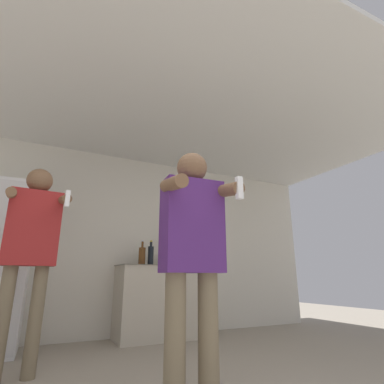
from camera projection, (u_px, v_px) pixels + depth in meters
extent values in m
cube|color=beige|center=(105.00, 241.00, 4.22)|extent=(7.00, 0.06, 2.55)
cube|color=silver|center=(142.00, 104.00, 3.22)|extent=(7.00, 3.60, 0.05)
cylinder|color=#99999E|center=(17.00, 254.00, 3.09)|extent=(0.02, 0.02, 0.82)
cube|color=#BCB29E|center=(160.00, 302.00, 4.03)|extent=(1.16, 0.57, 0.93)
cube|color=#676256|center=(161.00, 266.00, 4.16)|extent=(1.19, 0.60, 0.01)
cylinder|color=#563314|center=(163.00, 258.00, 4.16)|extent=(0.08, 0.08, 0.20)
cylinder|color=#563314|center=(164.00, 248.00, 4.20)|extent=(0.03, 0.03, 0.08)
sphere|color=#B29933|center=(164.00, 245.00, 4.21)|extent=(0.04, 0.04, 0.04)
cylinder|color=#563314|center=(172.00, 259.00, 4.22)|extent=(0.07, 0.07, 0.19)
cylinder|color=#563314|center=(172.00, 249.00, 4.25)|extent=(0.03, 0.03, 0.06)
sphere|color=maroon|center=(173.00, 247.00, 4.26)|extent=(0.03, 0.03, 0.03)
cylinder|color=black|center=(151.00, 256.00, 4.09)|extent=(0.08, 0.08, 0.25)
cylinder|color=black|center=(151.00, 244.00, 4.14)|extent=(0.03, 0.03, 0.07)
sphere|color=#B29933|center=(151.00, 242.00, 4.14)|extent=(0.04, 0.04, 0.04)
cylinder|color=#563314|center=(142.00, 256.00, 4.04)|extent=(0.09, 0.09, 0.23)
cylinder|color=#563314|center=(142.00, 244.00, 4.08)|extent=(0.03, 0.03, 0.09)
sphere|color=silver|center=(143.00, 241.00, 4.09)|extent=(0.03, 0.03, 0.03)
cylinder|color=#75664C|center=(175.00, 344.00, 1.73)|extent=(0.13, 0.13, 0.80)
cylinder|color=#75664C|center=(208.00, 341.00, 1.81)|extent=(0.13, 0.13, 0.80)
cube|color=#4C236B|center=(192.00, 226.00, 1.97)|extent=(0.40, 0.22, 0.60)
sphere|color=brown|center=(192.00, 168.00, 2.08)|extent=(0.21, 0.21, 0.21)
cylinder|color=brown|center=(173.00, 184.00, 1.83)|extent=(0.10, 0.32, 0.14)
cylinder|color=brown|center=(227.00, 190.00, 1.96)|extent=(0.10, 0.32, 0.14)
cube|color=white|center=(239.00, 188.00, 1.82)|extent=(0.04, 0.04, 0.14)
cylinder|color=#75664C|center=(2.00, 322.00, 2.37)|extent=(0.11, 0.11, 0.87)
cylinder|color=#75664C|center=(35.00, 320.00, 2.48)|extent=(0.11, 0.11, 0.87)
cube|color=maroon|center=(33.00, 228.00, 2.63)|extent=(0.44, 0.24, 0.65)
sphere|color=brown|center=(40.00, 181.00, 2.76)|extent=(0.22, 0.22, 0.22)
cylinder|color=brown|center=(11.00, 193.00, 2.45)|extent=(0.11, 0.38, 0.14)
cylinder|color=brown|center=(64.00, 200.00, 2.65)|extent=(0.11, 0.38, 0.14)
cube|color=white|center=(67.00, 199.00, 2.49)|extent=(0.04, 0.04, 0.14)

